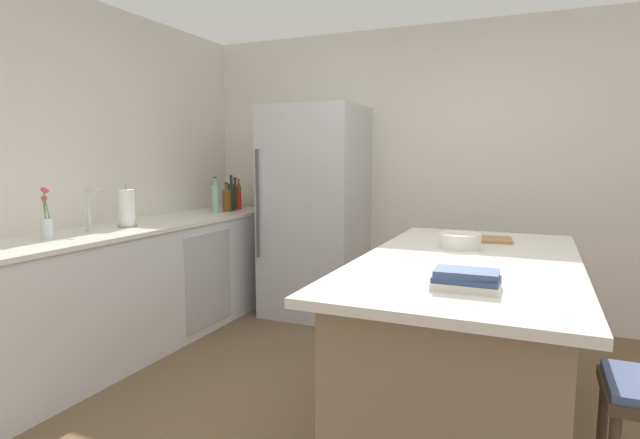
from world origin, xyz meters
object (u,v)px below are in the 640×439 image
at_px(vinegar_bottle, 239,196).
at_px(syrup_bottle, 235,196).
at_px(kitchen_island, 466,343).
at_px(cutting_board, 487,239).
at_px(paper_towel_roll, 127,209).
at_px(refrigerator, 315,212).
at_px(hot_sauce_bottle, 239,200).
at_px(gin_bottle, 216,198).
at_px(wine_bottle, 231,196).
at_px(mixing_bowl, 460,241).
at_px(cookbook_stack, 466,280).
at_px(flower_vase, 46,222).
at_px(sink_faucet, 90,209).
at_px(whiskey_bottle, 227,200).

height_order(vinegar_bottle, syrup_bottle, syrup_bottle).
relative_size(kitchen_island, cutting_board, 6.49).
bearing_deg(paper_towel_roll, refrigerator, 57.62).
height_order(vinegar_bottle, hot_sauce_bottle, vinegar_bottle).
xyz_separation_m(kitchen_island, vinegar_bottle, (-2.48, 1.70, 0.59)).
relative_size(paper_towel_roll, gin_bottle, 0.96).
relative_size(refrigerator, wine_bottle, 5.65).
relative_size(gin_bottle, mixing_bowl, 1.37).
xyz_separation_m(cookbook_stack, mixing_bowl, (-0.16, 0.92, 0.01)).
bearing_deg(refrigerator, syrup_bottle, 175.49).
bearing_deg(mixing_bowl, vinegar_bottle, 149.24).
distance_m(flower_vase, wine_bottle, 1.92).
xyz_separation_m(sink_faucet, cutting_board, (2.52, 0.76, -0.16)).
bearing_deg(vinegar_bottle, wine_bottle, -71.30).
bearing_deg(hot_sauce_bottle, wine_bottle, -104.51).
height_order(kitchen_island, syrup_bottle, syrup_bottle).
xyz_separation_m(sink_faucet, cookbook_stack, (2.56, -0.50, -0.13)).
xyz_separation_m(flower_vase, gin_bottle, (0.05, 1.71, 0.03)).
distance_m(syrup_bottle, cutting_board, 2.68).
xyz_separation_m(flower_vase, mixing_bowl, (2.38, 0.78, -0.08)).
bearing_deg(syrup_bottle, vinegar_bottle, 101.16).
distance_m(kitchen_island, whiskey_bottle, 2.78).
bearing_deg(gin_bottle, wine_bottle, 79.82).
relative_size(hot_sauce_bottle, whiskey_bottle, 0.92).
bearing_deg(hot_sauce_bottle, sink_faucet, -94.53).
relative_size(flower_vase, mixing_bowl, 1.37).
relative_size(wine_bottle, mixing_bowl, 1.41).
distance_m(sink_faucet, gin_bottle, 1.36).
bearing_deg(syrup_bottle, sink_faucet, -91.08).
distance_m(hot_sauce_bottle, cutting_board, 2.56).
xyz_separation_m(sink_faucet, gin_bottle, (0.07, 1.36, -0.02)).
relative_size(cookbook_stack, mixing_bowl, 1.08).
relative_size(syrup_bottle, cutting_board, 0.96).
distance_m(refrigerator, whiskey_bottle, 0.85).
distance_m(syrup_bottle, hot_sauce_bottle, 0.14).
distance_m(refrigerator, syrup_bottle, 0.91).
xyz_separation_m(whiskey_bottle, cookbook_stack, (2.44, -1.97, -0.09)).
relative_size(whiskey_bottle, mixing_bowl, 1.14).
bearing_deg(whiskey_bottle, hot_sauce_bottle, 87.38).
relative_size(refrigerator, vinegar_bottle, 6.55).
distance_m(sink_faucet, cutting_board, 2.64).
xyz_separation_m(vinegar_bottle, syrup_bottle, (0.02, -0.09, 0.01)).
distance_m(paper_towel_roll, hot_sauce_bottle, 1.38).
relative_size(flower_vase, paper_towel_roll, 1.05).
bearing_deg(whiskey_bottle, sink_faucet, -94.78).
height_order(vinegar_bottle, wine_bottle, wine_bottle).
xyz_separation_m(sink_faucet, mixing_bowl, (2.40, 0.42, -0.13)).
height_order(wine_bottle, cutting_board, wine_bottle).
bearing_deg(sink_faucet, paper_towel_roll, 80.02).
height_order(kitchen_island, flower_vase, flower_vase).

